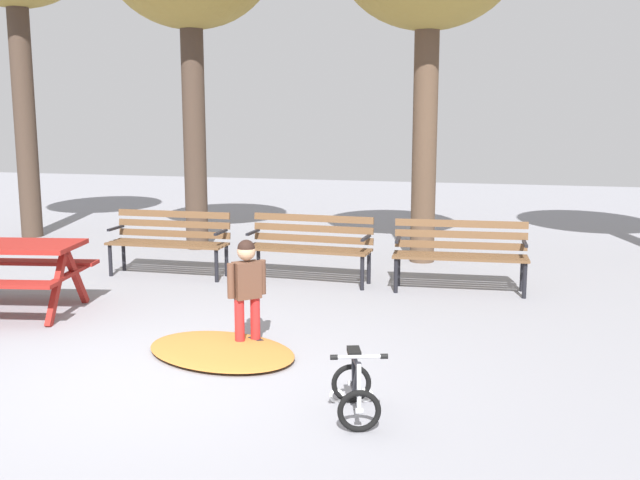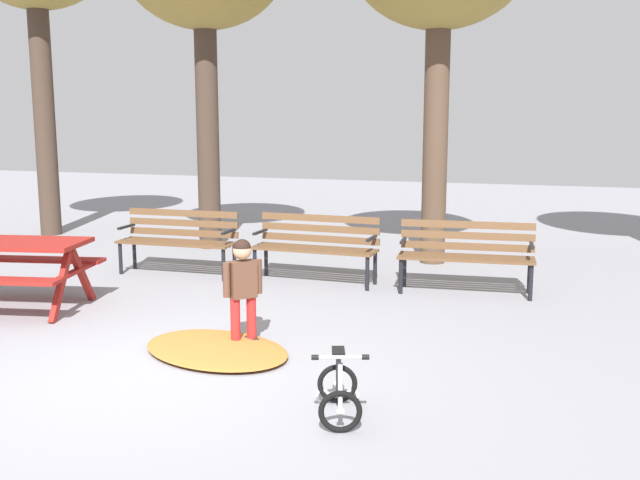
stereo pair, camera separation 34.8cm
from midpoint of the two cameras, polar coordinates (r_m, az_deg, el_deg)
name	(u,v)px [view 1 (the left image)]	position (r m, az deg, el deg)	size (l,w,h in m)	color
ground	(149,377)	(6.35, -14.65, -10.24)	(36.00, 36.00, 0.00)	gray
park_bench_far_left	(170,237)	(10.03, -12.48, 0.19)	(1.61, 0.49, 0.85)	brown
park_bench_left	(310,243)	(9.41, -1.85, -0.21)	(1.61, 0.51, 0.85)	brown
park_bench_right	(460,250)	(9.05, 9.69, -0.73)	(1.63, 0.57, 0.85)	brown
child_standing	(247,285)	(6.82, -7.13, -3.45)	(0.29, 0.29, 1.01)	red
kids_bicycle	(355,390)	(5.34, 0.83, -11.49)	(0.50, 0.63, 0.54)	black
leaf_pile	(221,351)	(6.78, -9.12, -8.44)	(1.48, 1.03, 0.07)	#B26B2D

